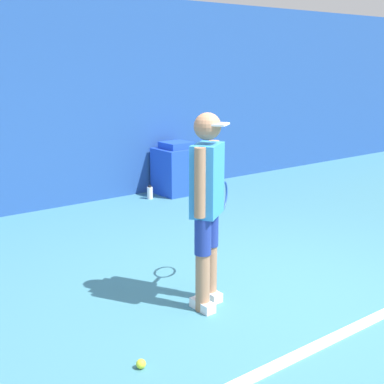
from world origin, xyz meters
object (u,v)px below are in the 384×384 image
object	(u,v)px
tennis_ball	(141,364)
covered_chair	(177,169)
water_bottle	(150,193)
tennis_player	(207,202)

from	to	relation	value
tennis_ball	covered_chair	bearing A→B (deg)	51.13
tennis_ball	water_bottle	distance (m)	4.65
tennis_player	covered_chair	world-z (taller)	tennis_player
tennis_player	water_bottle	size ratio (longest dim) A/B	7.96
tennis_ball	water_bottle	size ratio (longest dim) A/B	0.33
covered_chair	water_bottle	distance (m)	0.62
tennis_ball	water_bottle	xyz separation A→B (m)	(2.60, 3.85, 0.06)
tennis_ball	water_bottle	bearing A→B (deg)	55.95
tennis_ball	covered_chair	world-z (taller)	covered_chair
covered_chair	tennis_player	bearing A→B (deg)	-122.45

